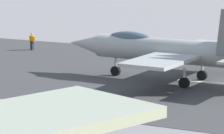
# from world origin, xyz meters

# --- Properties ---
(ground_plane) EXTENTS (400.00, 400.00, 0.00)m
(ground_plane) POSITION_xyz_m (0.00, 0.00, 0.00)
(ground_plane) COLOR gray
(runway_strip) EXTENTS (240.00, 26.00, 0.02)m
(runway_strip) POSITION_xyz_m (-0.02, 0.00, 0.01)
(runway_strip) COLOR #3C3C3D
(runway_strip) RESTS_ON ground
(fighter_jet) EXTENTS (16.51, 13.59, 5.56)m
(fighter_jet) POSITION_xyz_m (3.63, 1.01, 2.37)
(fighter_jet) COLOR #9DA1A2
(fighter_jet) RESTS_ON ground
(crew_person) EXTENTS (0.69, 0.36, 1.65)m
(crew_person) POSITION_xyz_m (21.41, -7.44, 0.83)
(crew_person) COLOR #1E2338
(crew_person) RESTS_ON ground
(marker_cone_mid) EXTENTS (0.44, 0.44, 0.55)m
(marker_cone_mid) POSITION_xyz_m (10.23, 13.02, 0.28)
(marker_cone_mid) COLOR orange
(marker_cone_mid) RESTS_ON ground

